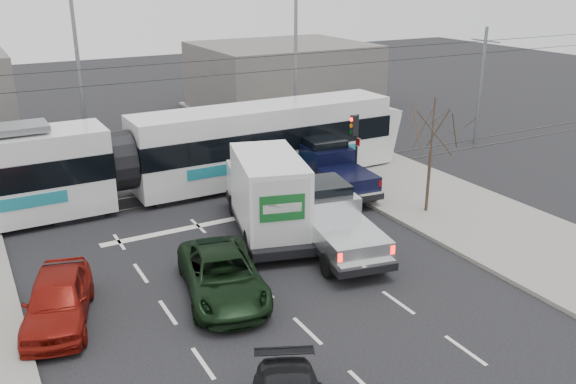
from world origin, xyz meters
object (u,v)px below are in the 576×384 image
street_lamp_far (76,74)px  box_truck (266,194)px  red_car (58,299)px  navy_pickup (331,167)px  street_lamp_near (293,64)px  silver_pickup (329,217)px  bare_tree (433,129)px  green_car (223,276)px  tram (119,162)px  traffic_signal (355,136)px

street_lamp_far → box_truck: street_lamp_far is taller
red_car → navy_pickup: bearing=39.8°
street_lamp_near → silver_pickup: 13.83m
bare_tree → silver_pickup: bearing=-172.9°
green_car → street_lamp_far: bearing=106.1°
navy_pickup → green_car: bearing=-135.7°
tram → silver_pickup: 10.13m
traffic_signal → green_car: traffic_signal is taller
street_lamp_near → green_car: street_lamp_near is taller
silver_pickup → green_car: bearing=-151.6°
street_lamp_far → red_car: street_lamp_far is taller
traffic_signal → navy_pickup: bearing=148.5°
traffic_signal → tram: tram is taller
traffic_signal → silver_pickup: traffic_signal is taller
bare_tree → silver_pickup: (-5.50, -0.69, -2.63)m
green_car → navy_pickup: bearing=50.9°
street_lamp_far → green_car: bearing=-85.9°
silver_pickup → green_car: (-5.15, -1.65, -0.43)m
navy_pickup → traffic_signal: bearing=-26.1°
street_lamp_near → street_lamp_far: (-11.50, 2.00, 0.00)m
street_lamp_near → navy_pickup: 8.16m
traffic_signal → street_lamp_far: street_lamp_far is taller
silver_pickup → bare_tree: bearing=17.7°
traffic_signal → red_car: traffic_signal is taller
bare_tree → silver_pickup: 6.14m
bare_tree → traffic_signal: bearing=105.8°
silver_pickup → green_car: 5.43m
bare_tree → navy_pickup: bare_tree is taller
bare_tree → box_truck: size_ratio=0.70×
tram → green_car: tram is taller
tram → navy_pickup: size_ratio=4.77×
navy_pickup → silver_pickup: bearing=-117.7°
bare_tree → street_lamp_far: (-11.79, 13.50, 1.32)m
silver_pickup → tram: bearing=136.5°
silver_pickup → street_lamp_far: bearing=124.5°
street_lamp_near → red_car: (-15.34, -12.93, -4.34)m
street_lamp_near → silver_pickup: (-5.21, -12.19, -3.95)m
red_car → green_car: bearing=5.6°
bare_tree → navy_pickup: size_ratio=0.85×
silver_pickup → traffic_signal: bearing=57.6°
traffic_signal → box_truck: (-5.96, -2.49, -1.06)m
street_lamp_near → tram: street_lamp_near is taller
street_lamp_far → green_car: (1.13, -15.84, -4.39)m
bare_tree → red_car: size_ratio=1.11×
street_lamp_far → tram: size_ratio=0.32×
traffic_signal → box_truck: traffic_signal is taller
street_lamp_near → box_truck: street_lamp_near is taller
traffic_signal → green_car: size_ratio=0.69×
box_truck → navy_pickup: 5.90m
bare_tree → silver_pickup: size_ratio=0.74×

